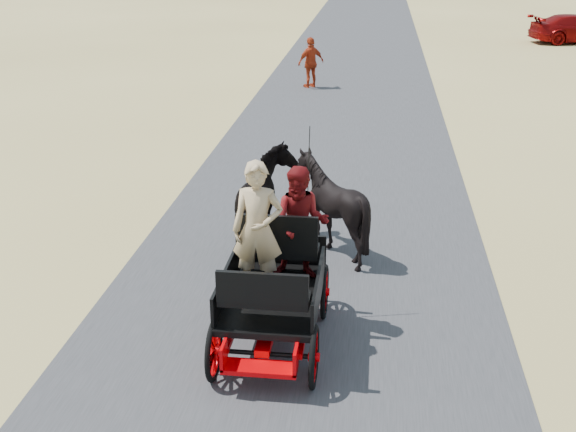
# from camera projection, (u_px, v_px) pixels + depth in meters

# --- Properties ---
(carriage) EXTENTS (1.30, 2.40, 0.72)m
(carriage) POSITION_uv_depth(u_px,v_px,m) (273.00, 319.00, 9.60)
(carriage) COLOR black
(carriage) RESTS_ON ground
(horse_left) EXTENTS (0.91, 2.01, 1.70)m
(horse_left) POSITION_uv_depth(u_px,v_px,m) (266.00, 203.00, 12.24)
(horse_left) COLOR black
(horse_left) RESTS_ON ground
(horse_right) EXTENTS (1.37, 1.54, 1.70)m
(horse_right) POSITION_uv_depth(u_px,v_px,m) (331.00, 206.00, 12.12)
(horse_right) COLOR black
(horse_right) RESTS_ON ground
(driver_man) EXTENTS (0.66, 0.43, 1.80)m
(driver_man) POSITION_uv_depth(u_px,v_px,m) (258.00, 230.00, 9.20)
(driver_man) COLOR tan
(driver_man) RESTS_ON carriage
(passenger_woman) EXTENTS (0.77, 0.60, 1.58)m
(passenger_woman) POSITION_uv_depth(u_px,v_px,m) (301.00, 223.00, 9.69)
(passenger_woman) COLOR #660C0F
(passenger_woman) RESTS_ON carriage
(pedestrian) EXTENTS (1.06, 0.95, 1.73)m
(pedestrian) POSITION_uv_depth(u_px,v_px,m) (311.00, 63.00, 24.90)
(pedestrian) COLOR #A62F13
(pedestrian) RESTS_ON ground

